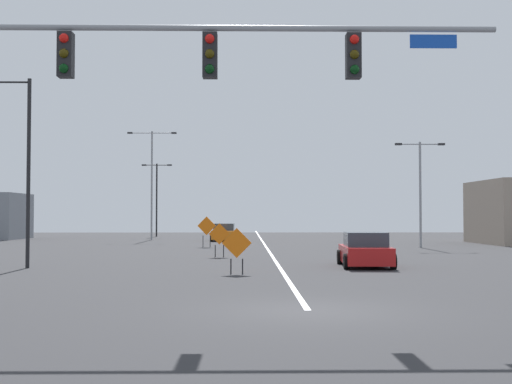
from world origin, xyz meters
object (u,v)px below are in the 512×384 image
(construction_sign_left_shoulder, at_px, (207,227))
(street_lamp_far_right, at_px, (420,184))
(construction_sign_right_shoulder, at_px, (237,245))
(car_red_passing, at_px, (365,251))
(street_lamp_far_left, at_px, (152,176))
(street_lamp_near_right, at_px, (157,193))
(traffic_signal_assembly, at_px, (132,77))
(construction_sign_left_lane, at_px, (219,236))
(car_orange_far, at_px, (224,233))
(street_lamp_near_left, at_px, (24,162))

(construction_sign_left_shoulder, bearing_deg, street_lamp_far_right, -5.12)
(construction_sign_right_shoulder, xyz_separation_m, car_red_passing, (5.42, 3.31, -0.40))
(street_lamp_far_left, bearing_deg, street_lamp_near_right, 94.83)
(traffic_signal_assembly, height_order, construction_sign_left_lane, traffic_signal_assembly)
(street_lamp_far_left, bearing_deg, traffic_signal_assembly, -82.64)
(construction_sign_left_shoulder, xyz_separation_m, car_orange_far, (0.86, 10.94, -0.64))
(street_lamp_near_right, relative_size, construction_sign_left_shoulder, 3.54)
(traffic_signal_assembly, relative_size, street_lamp_near_right, 1.82)
(street_lamp_near_right, height_order, car_red_passing, street_lamp_near_right)
(street_lamp_near_right, distance_m, construction_sign_right_shoulder, 43.72)
(car_orange_far, bearing_deg, car_red_passing, -76.36)
(street_lamp_far_right, relative_size, car_orange_far, 1.60)
(construction_sign_right_shoulder, bearing_deg, street_lamp_near_right, 101.48)
(traffic_signal_assembly, distance_m, street_lamp_far_left, 43.61)
(street_lamp_near_left, distance_m, street_lamp_far_right, 26.76)
(street_lamp_far_left, bearing_deg, construction_sign_left_lane, -73.86)
(construction_sign_left_shoulder, bearing_deg, street_lamp_far_left, 113.37)
(street_lamp_near_right, bearing_deg, construction_sign_left_lane, -76.89)
(traffic_signal_assembly, relative_size, street_lamp_near_left, 1.71)
(car_red_passing, bearing_deg, street_lamp_near_right, 109.68)
(traffic_signal_assembly, height_order, car_orange_far, traffic_signal_assembly)
(street_lamp_near_right, bearing_deg, car_orange_far, -56.86)
(street_lamp_near_left, height_order, car_red_passing, street_lamp_near_left)
(street_lamp_near_left, distance_m, car_orange_far, 30.05)
(street_lamp_far_left, bearing_deg, street_lamp_near_left, -91.81)
(construction_sign_right_shoulder, distance_m, construction_sign_left_lane, 9.95)
(construction_sign_left_shoulder, bearing_deg, construction_sign_right_shoulder, -83.60)
(car_red_passing, bearing_deg, traffic_signal_assembly, -120.95)
(street_lamp_far_right, distance_m, construction_sign_right_shoulder, 23.11)
(traffic_signal_assembly, distance_m, construction_sign_right_shoulder, 10.78)
(street_lamp_far_right, xyz_separation_m, street_lamp_near_right, (-20.75, 23.27, 0.14))
(traffic_signal_assembly, xyz_separation_m, construction_sign_left_lane, (1.29, 19.49, -4.29))
(street_lamp_near_right, xyz_separation_m, car_red_passing, (14.09, -39.41, -3.74))
(construction_sign_left_lane, bearing_deg, traffic_signal_assembly, -93.79)
(traffic_signal_assembly, relative_size, construction_sign_left_lane, 7.62)
(traffic_signal_assembly, bearing_deg, construction_sign_right_shoulder, 76.41)
(street_lamp_near_right, relative_size, car_orange_far, 1.67)
(traffic_signal_assembly, height_order, street_lamp_near_left, street_lamp_near_left)
(street_lamp_far_left, xyz_separation_m, car_red_passing, (13.33, -30.35, -4.97))
(street_lamp_far_right, distance_m, construction_sign_left_lane, 16.52)
(street_lamp_near_left, bearing_deg, street_lamp_far_right, 38.47)
(street_lamp_near_right, distance_m, construction_sign_left_shoulder, 23.08)
(construction_sign_left_shoulder, relative_size, car_red_passing, 0.49)
(construction_sign_left_shoulder, bearing_deg, construction_sign_left_lane, -83.18)
(construction_sign_left_shoulder, xyz_separation_m, car_red_passing, (7.75, -17.43, -0.68))
(street_lamp_near_right, xyz_separation_m, car_orange_far, (7.21, -11.04, -3.71))
(traffic_signal_assembly, bearing_deg, car_orange_far, 88.82)
(street_lamp_near_left, xyz_separation_m, construction_sign_left_lane, (7.85, 7.10, -3.29))
(traffic_signal_assembly, relative_size, car_orange_far, 3.04)
(construction_sign_left_lane, relative_size, car_orange_far, 0.40)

